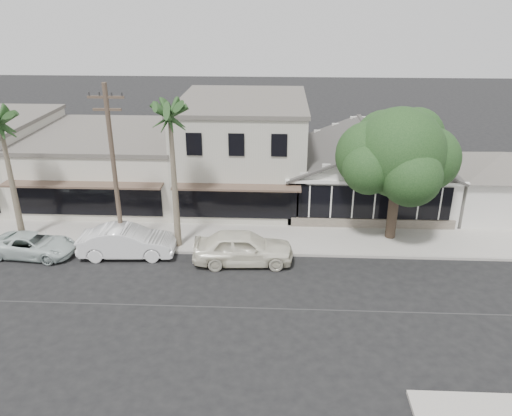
# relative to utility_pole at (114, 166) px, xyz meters

# --- Properties ---
(ground) EXTENTS (140.00, 140.00, 0.00)m
(ground) POSITION_rel_utility_pole_xyz_m (9.00, -5.20, -4.79)
(ground) COLOR black
(ground) RESTS_ON ground
(sidewalk_north) EXTENTS (90.00, 3.50, 0.15)m
(sidewalk_north) POSITION_rel_utility_pole_xyz_m (1.00, 1.55, -4.71)
(sidewalk_north) COLOR #9E9991
(sidewalk_north) RESTS_ON ground
(corner_shop) EXTENTS (10.40, 8.60, 5.10)m
(corner_shop) POSITION_rel_utility_pole_xyz_m (14.00, 7.27, -2.17)
(corner_shop) COLOR beige
(corner_shop) RESTS_ON ground
(side_cottage) EXTENTS (6.00, 6.00, 3.00)m
(side_cottage) POSITION_rel_utility_pole_xyz_m (22.20, 6.30, -3.29)
(side_cottage) COLOR beige
(side_cottage) RESTS_ON ground
(row_building_near) EXTENTS (8.00, 10.00, 6.50)m
(row_building_near) POSITION_rel_utility_pole_xyz_m (6.00, 8.30, -1.54)
(row_building_near) COLOR #BAB6A8
(row_building_near) RESTS_ON ground
(row_building_midnear) EXTENTS (10.00, 10.00, 4.20)m
(row_building_midnear) POSITION_rel_utility_pole_xyz_m (-3.00, 8.30, -2.69)
(row_building_midnear) COLOR beige
(row_building_midnear) RESTS_ON ground
(utility_pole) EXTENTS (1.80, 0.24, 9.00)m
(utility_pole) POSITION_rel_utility_pole_xyz_m (0.00, 0.00, 0.00)
(utility_pole) COLOR brown
(utility_pole) RESTS_ON ground
(car_0) EXTENTS (5.25, 2.35, 1.75)m
(car_0) POSITION_rel_utility_pole_xyz_m (6.65, -1.07, -3.91)
(car_0) COLOR white
(car_0) RESTS_ON ground
(car_1) EXTENTS (5.10, 2.04, 1.65)m
(car_1) POSITION_rel_utility_pole_xyz_m (0.45, -0.62, -3.96)
(car_1) COLOR white
(car_1) RESTS_ON ground
(car_2) EXTENTS (4.61, 2.46, 1.23)m
(car_2) POSITION_rel_utility_pole_xyz_m (-4.55, -0.84, -4.17)
(car_2) COLOR silver
(car_2) RESTS_ON ground
(shade_tree) EXTENTS (6.80, 6.15, 7.55)m
(shade_tree) POSITION_rel_utility_pole_xyz_m (14.75, 2.27, 0.18)
(shade_tree) COLOR #47392B
(shade_tree) RESTS_ON ground
(palm_east) EXTENTS (2.59, 2.59, 8.55)m
(palm_east) POSITION_rel_utility_pole_xyz_m (2.96, 0.44, 2.55)
(palm_east) COLOR #726651
(palm_east) RESTS_ON ground
(palm_mid) EXTENTS (3.22, 3.22, 8.00)m
(palm_mid) POSITION_rel_utility_pole_xyz_m (-5.95, 0.75, 2.05)
(palm_mid) COLOR #726651
(palm_mid) RESTS_ON ground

